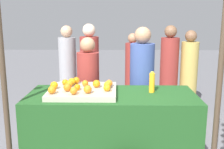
{
  "coord_description": "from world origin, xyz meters",
  "views": [
    {
      "loc": [
        0.05,
        -3.06,
        1.82
      ],
      "look_at": [
        0.0,
        0.15,
        1.14
      ],
      "focal_mm": 43.85,
      "sensor_mm": 36.0,
      "label": 1
    }
  ],
  "objects_px": {
    "stall_counter": "(112,131)",
    "juice_bottle": "(152,83)",
    "orange_0": "(74,91)",
    "orange_1": "(76,80)",
    "vendor_right": "(141,91)",
    "vendor_left": "(89,95)"
  },
  "relations": [
    {
      "from": "orange_0",
      "to": "juice_bottle",
      "type": "distance_m",
      "value": 0.94
    },
    {
      "from": "orange_0",
      "to": "orange_1",
      "type": "relative_size",
      "value": 0.98
    },
    {
      "from": "orange_1",
      "to": "vendor_left",
      "type": "relative_size",
      "value": 0.05
    },
    {
      "from": "orange_0",
      "to": "vendor_right",
      "type": "bearing_deg",
      "value": 48.19
    },
    {
      "from": "orange_0",
      "to": "stall_counter",
      "type": "bearing_deg",
      "value": 29.97
    },
    {
      "from": "stall_counter",
      "to": "vendor_right",
      "type": "relative_size",
      "value": 1.16
    },
    {
      "from": "orange_1",
      "to": "vendor_right",
      "type": "height_order",
      "value": "vendor_right"
    },
    {
      "from": "orange_0",
      "to": "vendor_left",
      "type": "xyz_separation_m",
      "value": [
        0.06,
        0.9,
        -0.32
      ]
    },
    {
      "from": "juice_bottle",
      "to": "vendor_right",
      "type": "xyz_separation_m",
      "value": [
        -0.06,
        0.6,
        -0.27
      ]
    },
    {
      "from": "stall_counter",
      "to": "vendor_right",
      "type": "height_order",
      "value": "vendor_right"
    },
    {
      "from": "orange_1",
      "to": "stall_counter",
      "type": "bearing_deg",
      "value": -30.0
    },
    {
      "from": "vendor_left",
      "to": "vendor_right",
      "type": "distance_m",
      "value": 0.76
    },
    {
      "from": "juice_bottle",
      "to": "vendor_left",
      "type": "bearing_deg",
      "value": 144.33
    },
    {
      "from": "orange_1",
      "to": "vendor_left",
      "type": "height_order",
      "value": "vendor_left"
    },
    {
      "from": "orange_0",
      "to": "juice_bottle",
      "type": "height_order",
      "value": "juice_bottle"
    },
    {
      "from": "stall_counter",
      "to": "orange_0",
      "type": "distance_m",
      "value": 0.74
    },
    {
      "from": "stall_counter",
      "to": "juice_bottle",
      "type": "xyz_separation_m",
      "value": [
        0.47,
        0.08,
        0.59
      ]
    },
    {
      "from": "vendor_left",
      "to": "juice_bottle",
      "type": "bearing_deg",
      "value": -35.67
    },
    {
      "from": "orange_0",
      "to": "juice_bottle",
      "type": "xyz_separation_m",
      "value": [
        0.88,
        0.32,
        0.02
      ]
    },
    {
      "from": "vendor_right",
      "to": "orange_1",
      "type": "bearing_deg",
      "value": -153.98
    },
    {
      "from": "orange_1",
      "to": "vendor_right",
      "type": "xyz_separation_m",
      "value": [
        0.86,
        0.42,
        -0.25
      ]
    },
    {
      "from": "vendor_right",
      "to": "orange_0",
      "type": "bearing_deg",
      "value": -131.81
    }
  ]
}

